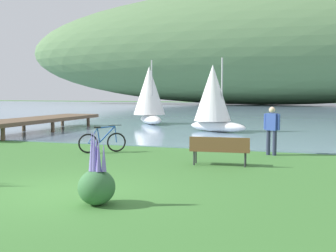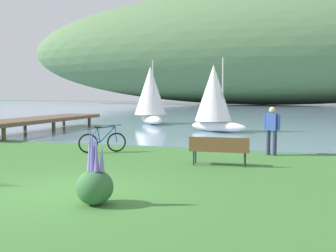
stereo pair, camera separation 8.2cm
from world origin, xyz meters
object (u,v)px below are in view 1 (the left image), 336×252
object	(u,v)px
sailboat_mid_bay	(149,94)
park_bench_near_camera	(220,148)
bicycle_leaning_near_bench	(103,142)
person_at_shoreline	(272,128)
sailboat_nearest_to_shore	(213,97)

from	to	relation	value
sailboat_mid_bay	park_bench_near_camera	bearing A→B (deg)	-62.23
bicycle_leaning_near_bench	person_at_shoreline	distance (m)	6.13
park_bench_near_camera	person_at_shoreline	bearing A→B (deg)	62.86
sailboat_nearest_to_shore	person_at_shoreline	bearing A→B (deg)	-64.53
person_at_shoreline	sailboat_nearest_to_shore	size ratio (longest dim) A/B	0.42
park_bench_near_camera	sailboat_nearest_to_shore	size ratio (longest dim) A/B	0.45
bicycle_leaning_near_bench	park_bench_near_camera	bearing A→B (deg)	-16.62
park_bench_near_camera	sailboat_mid_bay	xyz separation A→B (m)	(-7.80, 14.82, 1.60)
sailboat_nearest_to_shore	sailboat_mid_bay	world-z (taller)	sailboat_mid_bay
park_bench_near_camera	bicycle_leaning_near_bench	size ratio (longest dim) A/B	1.27
park_bench_near_camera	person_at_shoreline	size ratio (longest dim) A/B	1.07
sailboat_mid_bay	bicycle_leaning_near_bench	bearing A→B (deg)	-76.69
bicycle_leaning_near_bench	sailboat_mid_bay	distance (m)	13.92
sailboat_nearest_to_shore	sailboat_mid_bay	size ratio (longest dim) A/B	0.93
sailboat_nearest_to_shore	sailboat_mid_bay	distance (m)	7.04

